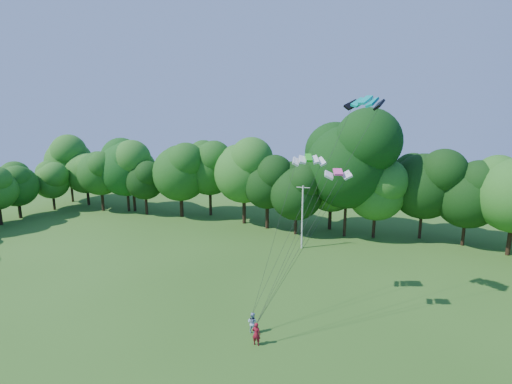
% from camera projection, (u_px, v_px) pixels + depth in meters
% --- Properties ---
extents(utility_pole, '(1.55, 0.28, 7.75)m').
position_uv_depth(utility_pole, '(302.00, 216.00, 47.83)').
color(utility_pole, silver).
rests_on(utility_pole, ground).
extents(kite_flyer_left, '(0.67, 0.47, 1.75)m').
position_uv_depth(kite_flyer_left, '(256.00, 334.00, 28.75)').
color(kite_flyer_left, maroon).
rests_on(kite_flyer_left, ground).
extents(kite_flyer_right, '(0.88, 0.73, 1.63)m').
position_uv_depth(kite_flyer_right, '(252.00, 323.00, 30.36)').
color(kite_flyer_right, '#99B2D5').
rests_on(kite_flyer_right, ground).
extents(kite_teal, '(3.23, 2.34, 0.73)m').
position_uv_depth(kite_teal, '(366.00, 100.00, 30.86)').
color(kite_teal, '#059C96').
rests_on(kite_teal, ground).
extents(kite_green, '(2.91, 2.18, 0.58)m').
position_uv_depth(kite_green, '(309.00, 158.00, 33.08)').
color(kite_green, green).
rests_on(kite_green, ground).
extents(kite_pink, '(2.21, 1.62, 0.43)m').
position_uv_depth(kite_pink, '(338.00, 172.00, 29.80)').
color(kite_pink, '#F744A0').
rests_on(kite_pink, ground).
extents(tree_back_west, '(9.56, 9.56, 13.91)m').
position_uv_depth(tree_back_west, '(125.00, 159.00, 64.16)').
color(tree_back_west, '#312113').
rests_on(tree_back_west, ground).
extents(tree_back_center, '(11.77, 11.77, 17.12)m').
position_uv_depth(tree_back_center, '(348.00, 156.00, 50.93)').
color(tree_back_center, '#332513').
rests_on(tree_back_center, ground).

